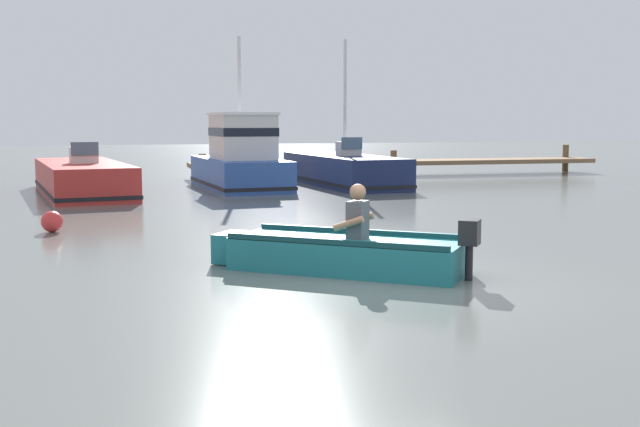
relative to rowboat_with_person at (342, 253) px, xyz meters
The scene contains 7 objects.
ground_plane 1.11m from the rowboat_with_person, 69.94° to the right, with size 120.00×120.00×0.00m, color slate.
wooden_dock 18.70m from the rowboat_with_person, 66.76° to the left, with size 15.57×1.64×1.07m.
rowboat_with_person is the anchor object (origin of this frame).
moored_boat_red 13.16m from the rowboat_with_person, 106.74° to the left, with size 3.07×6.82×1.46m.
moored_boat_blue 13.31m from the rowboat_with_person, 86.72° to the left, with size 2.49×5.21×4.50m.
moored_boat_navy 14.26m from the rowboat_with_person, 73.32° to the left, with size 2.54×6.54×4.54m.
mooring_buoy 6.36m from the rowboat_with_person, 129.73° to the left, with size 0.39×0.39×0.39m, color red.
Camera 1 is at (-3.33, -8.91, 2.01)m, focal length 43.62 mm.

